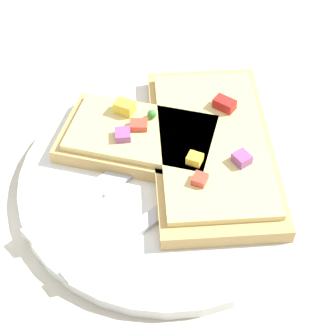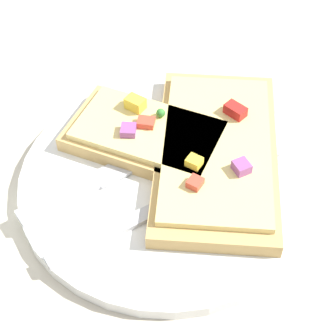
# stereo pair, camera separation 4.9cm
# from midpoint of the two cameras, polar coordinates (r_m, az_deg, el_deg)

# --- Properties ---
(ground_plane) EXTENTS (4.00, 4.00, 0.00)m
(ground_plane) POSITION_cam_midpoint_polar(r_m,az_deg,el_deg) (0.50, -2.76, -1.81)
(ground_plane) COLOR #BCB29E
(plate) EXTENTS (0.26, 0.26, 0.01)m
(plate) POSITION_cam_midpoint_polar(r_m,az_deg,el_deg) (0.50, -2.79, -1.37)
(plate) COLOR white
(plate) RESTS_ON ground
(fork) EXTENTS (0.23, 0.05, 0.01)m
(fork) POSITION_cam_midpoint_polar(r_m,az_deg,el_deg) (0.48, -0.84, -2.80)
(fork) COLOR #B7B7BC
(fork) RESTS_ON plate
(knife) EXTENTS (0.20, 0.05, 0.01)m
(knife) POSITION_cam_midpoint_polar(r_m,az_deg,el_deg) (0.49, -9.03, -1.70)
(knife) COLOR #B7B7BC
(knife) RESTS_ON plate
(pizza_slice_main) EXTENTS (0.19, 0.23, 0.03)m
(pizza_slice_main) POSITION_cam_midpoint_polar(r_m,az_deg,el_deg) (0.50, 1.92, 1.91)
(pizza_slice_main) COLOR tan
(pizza_slice_main) RESTS_ON plate
(pizza_slice_corner) EXTENTS (0.16, 0.16, 0.03)m
(pizza_slice_corner) POSITION_cam_midpoint_polar(r_m,az_deg,el_deg) (0.51, -5.62, 2.83)
(pizza_slice_corner) COLOR tan
(pizza_slice_corner) RESTS_ON plate
(crumb_scatter) EXTENTS (0.04, 0.02, 0.01)m
(crumb_scatter) POSITION_cam_midpoint_polar(r_m,az_deg,el_deg) (0.51, 1.07, 1.65)
(crumb_scatter) COLOR tan
(crumb_scatter) RESTS_ON plate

